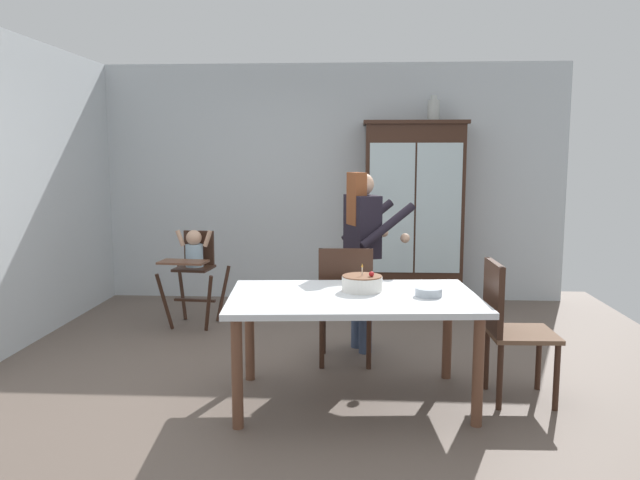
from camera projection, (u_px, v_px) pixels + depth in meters
The scene contains 11 objects.
ground_plane at pixel (317, 375), 4.77m from camera, with size 6.24×6.24×0.00m, color #66564C.
wall_back at pixel (331, 183), 7.19m from camera, with size 5.32×0.06×2.70m, color silver.
china_cabinet at pixel (413, 214), 6.92m from camera, with size 1.12×0.48×2.04m.
ceramic_vase at pixel (434, 110), 6.76m from camera, with size 0.13×0.13×0.27m.
high_chair_with_toddler at pixel (194, 260), 6.09m from camera, with size 0.63×0.73×0.95m.
adult_person at pixel (363, 239), 5.26m from camera, with size 0.64×0.63×1.53m.
dining_table at pixel (353, 307), 4.19m from camera, with size 1.74×1.15×0.74m.
birthday_cake at pixel (362, 283), 4.30m from camera, with size 0.28×0.28×0.19m.
serving_bowl at pixel (429, 292), 4.14m from camera, with size 0.18×0.18×0.06m, color #B2BCC6.
dining_chair_far_side at pixel (346, 297), 4.92m from camera, with size 0.45×0.45×0.96m.
dining_chair_right_end at pixel (507, 321), 4.23m from camera, with size 0.45×0.45×0.96m.
Camera 1 is at (0.28, -4.57, 1.67)m, focal length 34.95 mm.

